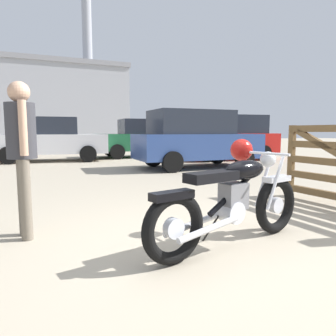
{
  "coord_description": "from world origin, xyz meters",
  "views": [
    {
      "loc": [
        -1.32,
        -2.82,
        1.15
      ],
      "look_at": [
        -0.09,
        1.04,
        0.67
      ],
      "focal_mm": 33.59,
      "sensor_mm": 36.0,
      "label": 1
    }
  ],
  "objects": [
    {
      "name": "silver_sedan_mid",
      "position": [
        1.92,
        10.96,
        0.84
      ],
      "size": [
        4.27,
        2.06,
        1.67
      ],
      "rotation": [
        0.0,
        0.0,
        0.04
      ],
      "color": "black",
      "rests_on": "ground_plane"
    },
    {
      "name": "dark_sedan_left",
      "position": [
        -1.94,
        10.07,
        0.84
      ],
      "size": [
        4.24,
        1.99,
        1.67
      ],
      "rotation": [
        0.0,
        0.0,
        3.12
      ],
      "color": "black",
      "rests_on": "ground_plane"
    },
    {
      "name": "ground_plane",
      "position": [
        0.0,
        0.0,
        0.0
      ],
      "size": [
        80.0,
        80.0,
        0.0
      ],
      "primitive_type": "plane",
      "color": "tan"
    },
    {
      "name": "bystander",
      "position": [
        -1.78,
        0.8,
        1.02
      ],
      "size": [
        0.3,
        0.45,
        1.66
      ],
      "rotation": [
        0.0,
        0.0,
        3.37
      ],
      "color": "#706656",
      "rests_on": "ground_plane"
    },
    {
      "name": "industrial_building",
      "position": [
        -2.35,
        36.14,
        4.39
      ],
      "size": [
        15.92,
        10.9,
        17.57
      ],
      "rotation": [
        0.0,
        0.0,
        0.09
      ],
      "color": "#9EA0A8",
      "rests_on": "ground_plane"
    },
    {
      "name": "red_hatchback_near",
      "position": [
        4.89,
        8.56,
        0.92
      ],
      "size": [
        3.96,
        1.94,
        1.78
      ],
      "rotation": [
        0.0,
        0.0,
        3.11
      ],
      "color": "black",
      "rests_on": "ground_plane"
    },
    {
      "name": "blue_hatchback_right",
      "position": [
        2.49,
        6.3,
        0.92
      ],
      "size": [
        4.01,
        2.05,
        1.78
      ],
      "rotation": [
        0.0,
        0.0,
        0.08
      ],
      "color": "black",
      "rests_on": "ground_plane"
    },
    {
      "name": "vintage_motorcycle",
      "position": [
        0.25,
        -0.08,
        0.49
      ],
      "size": [
        2.01,
        0.94,
        1.07
      ],
      "rotation": [
        0.0,
        0.0,
        0.32
      ],
      "color": "black",
      "rests_on": "ground_plane"
    }
  ]
}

